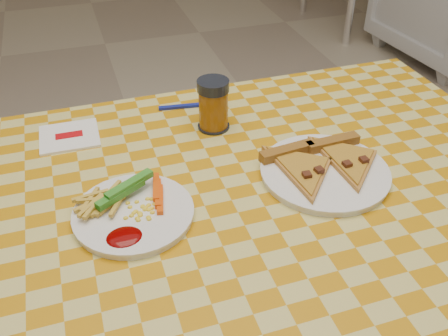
{
  "coord_description": "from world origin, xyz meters",
  "views": [
    {
      "loc": [
        -0.23,
        -0.66,
        1.34
      ],
      "look_at": [
        0.01,
        0.07,
        0.78
      ],
      "focal_mm": 40.0,
      "sensor_mm": 36.0,
      "label": 1
    }
  ],
  "objects_px": {
    "drink_glass": "(213,105)",
    "plate_right": "(324,173)",
    "table": "(231,230)",
    "plate_left": "(134,214)"
  },
  "relations": [
    {
      "from": "table",
      "to": "plate_right",
      "type": "xyz_separation_m",
      "value": [
        0.19,
        0.01,
        0.08
      ]
    },
    {
      "from": "table",
      "to": "drink_glass",
      "type": "bearing_deg",
      "value": 80.35
    },
    {
      "from": "plate_left",
      "to": "plate_right",
      "type": "bearing_deg",
      "value": 0.73
    },
    {
      "from": "drink_glass",
      "to": "plate_left",
      "type": "bearing_deg",
      "value": -132.4
    },
    {
      "from": "drink_glass",
      "to": "plate_right",
      "type": "bearing_deg",
      "value": -57.16
    },
    {
      "from": "plate_left",
      "to": "plate_right",
      "type": "distance_m",
      "value": 0.37
    },
    {
      "from": "table",
      "to": "plate_right",
      "type": "bearing_deg",
      "value": 4.26
    },
    {
      "from": "table",
      "to": "plate_left",
      "type": "bearing_deg",
      "value": 176.84
    },
    {
      "from": "plate_left",
      "to": "plate_right",
      "type": "height_order",
      "value": "same"
    },
    {
      "from": "plate_left",
      "to": "drink_glass",
      "type": "distance_m",
      "value": 0.33
    }
  ]
}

